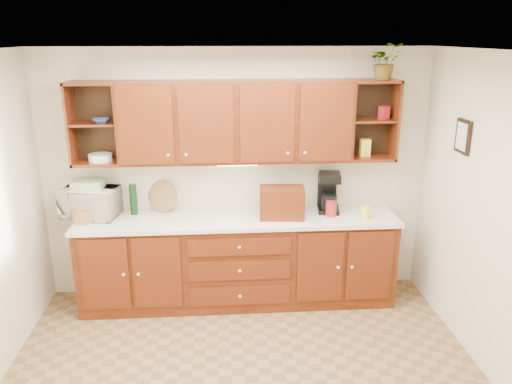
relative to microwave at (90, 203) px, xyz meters
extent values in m
plane|color=white|center=(1.49, -1.57, 1.51)|extent=(4.00, 4.00, 0.00)
plane|color=beige|center=(1.49, 0.18, 0.21)|extent=(4.00, 0.00, 4.00)
cube|color=#381206|center=(1.49, -0.12, -0.64)|extent=(3.20, 0.60, 0.90)
cube|color=silver|center=(1.49, -0.13, -0.17)|extent=(3.24, 0.64, 0.04)
cube|color=#381206|center=(1.49, 0.01, 0.80)|extent=(2.30, 0.33, 0.80)
cube|color=black|center=(0.11, 0.16, 0.80)|extent=(0.45, 0.02, 0.80)
cube|color=black|center=(2.86, 0.16, 0.80)|extent=(0.45, 0.02, 0.80)
cube|color=#381206|center=(0.11, 0.01, 0.80)|extent=(0.43, 0.30, 0.02)
cube|color=#381206|center=(2.86, 0.01, 0.80)|extent=(0.43, 0.30, 0.02)
cube|color=#381206|center=(2.86, 0.01, 1.18)|extent=(0.45, 0.33, 0.03)
cube|color=white|center=(1.49, -0.04, 0.38)|extent=(0.40, 0.05, 0.02)
cube|color=black|center=(3.47, -0.67, 0.76)|extent=(0.03, 0.24, 0.30)
cylinder|color=olive|center=(-0.03, -0.13, -0.09)|extent=(0.26, 0.26, 0.13)
imported|color=beige|center=(0.00, 0.00, 0.00)|extent=(0.60, 0.47, 0.30)
cube|color=#E1DC6A|center=(0.00, 0.00, 0.19)|extent=(0.30, 0.23, 0.09)
cylinder|color=black|center=(0.42, 0.05, 0.01)|extent=(0.09, 0.09, 0.32)
cylinder|color=olive|center=(0.71, 0.12, -0.14)|extent=(0.34, 0.21, 0.33)
cube|color=#381206|center=(1.93, -0.16, 0.01)|extent=(0.46, 0.31, 0.31)
cylinder|color=#381206|center=(2.03, -0.13, 0.00)|extent=(0.02, 0.02, 0.30)
cylinder|color=#381206|center=(2.03, -0.13, -0.14)|extent=(0.12, 0.12, 0.02)
imported|color=white|center=(2.11, -0.13, -0.11)|extent=(0.12, 0.12, 0.09)
imported|color=white|center=(2.00, -0.06, -0.11)|extent=(0.12, 0.12, 0.09)
imported|color=white|center=(1.99, -0.20, -0.11)|extent=(0.12, 0.12, 0.09)
cylinder|color=#AD191D|center=(2.43, -0.16, -0.07)|extent=(0.14, 0.14, 0.15)
cylinder|color=white|center=(2.13, -0.05, -0.07)|extent=(0.09, 0.09, 0.17)
cylinder|color=yellow|center=(2.77, -0.24, -0.09)|extent=(0.10, 0.10, 0.12)
cube|color=black|center=(2.44, -0.01, -0.13)|extent=(0.26, 0.31, 0.04)
cube|color=black|center=(2.44, 0.10, 0.05)|extent=(0.20, 0.10, 0.35)
cube|color=black|center=(2.44, -0.01, 0.22)|extent=(0.26, 0.31, 0.08)
cylinder|color=black|center=(2.44, -0.03, -0.04)|extent=(0.19, 0.19, 0.15)
imported|color=#294799|center=(0.19, -0.01, 0.83)|extent=(0.17, 0.17, 0.04)
cylinder|color=white|center=(0.15, 0.00, 0.46)|extent=(0.24, 0.24, 0.07)
cube|color=yellow|center=(2.79, 0.01, 0.52)|extent=(0.10, 0.08, 0.18)
cube|color=#AD191D|center=(2.96, 0.00, 0.88)|extent=(0.11, 0.11, 0.13)
imported|color=#999999|center=(2.93, -0.03, 1.37)|extent=(0.31, 0.27, 0.34)
camera|label=1|loc=(1.32, -4.87, 1.62)|focal=35.00mm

